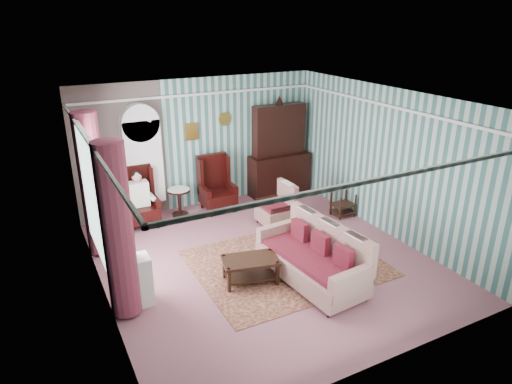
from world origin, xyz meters
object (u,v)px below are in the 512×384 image
bookcase (144,168)px  wingback_left (139,198)px  seated_woman (139,200)px  sofa (311,255)px  wingback_right (217,184)px  nest_table (343,204)px  round_side_table (179,202)px  coffee_table (250,270)px  floral_armchair (276,202)px  dresser_hutch (280,147)px  plant_stand (133,282)px

bookcase → wingback_left: size_ratio=1.79×
seated_woman → sofa: 3.96m
wingback_left → sofa: 3.96m
wingback_right → nest_table: 2.81m
round_side_table → coffee_table: (0.17, -3.14, -0.08)m
wingback_right → floral_armchair: size_ratio=1.19×
dresser_hutch → round_side_table: size_ratio=3.93×
seated_woman → round_side_table: 0.96m
wingback_left → wingback_right: bearing=0.0°
seated_woman → plant_stand: 2.87m
bookcase → floral_armchair: size_ratio=2.13×
coffee_table → wingback_left: bearing=109.6°
bookcase → floral_armchair: 2.88m
wingback_left → nest_table: wingback_left is taller
dresser_hutch → plant_stand: 5.31m
nest_table → sofa: size_ratio=0.27×
coffee_table → seated_woman: bearing=109.6°
round_side_table → coffee_table: round_side_table is taller
round_side_table → floral_armchair: bearing=-41.1°
round_side_table → coffee_table: bearing=-87.0°
dresser_hutch → sofa: (-1.54, -3.71, -0.69)m
dresser_hutch → coffee_table: 4.18m
wingback_left → wingback_right: size_ratio=1.00×
wingback_left → sofa: size_ratio=0.62×
dresser_hutch → wingback_left: bearing=-175.6°
wingback_left → floral_armchair: size_ratio=1.19×
plant_stand → coffee_table: plant_stand is taller
sofa → floral_armchair: floral_armchair is taller
bookcase → sofa: bearing=-65.9°
bookcase → seated_woman: 0.70m
nest_table → sofa: bearing=-138.2°
seated_woman → plant_stand: bearing=-106.2°
round_side_table → wingback_right: bearing=-10.0°
wingback_right → plant_stand: bearing=-132.8°
sofa → wingback_left: bearing=24.4°
sofa → floral_armchair: 2.24m
dresser_hutch → seated_woman: (-3.50, -0.27, -0.59)m
seated_woman → coffee_table: size_ratio=1.29×
nest_table → coffee_table: bearing=-154.4°
round_side_table → wingback_left: bearing=-170.5°
seated_woman → floral_armchair: bearing=-26.7°
seated_woman → plant_stand: seated_woman is taller
bookcase → coffee_table: bookcase is taller
plant_stand → coffee_table: 1.89m
bookcase → nest_table: size_ratio=4.15×
bookcase → round_side_table: (0.65, -0.24, -0.82)m
seated_woman → sofa: (1.96, -3.44, -0.10)m
bookcase → seated_woman: bookcase is taller
dresser_hutch → wingback_left: 3.55m
wingback_left → sofa: (1.96, -3.44, -0.13)m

